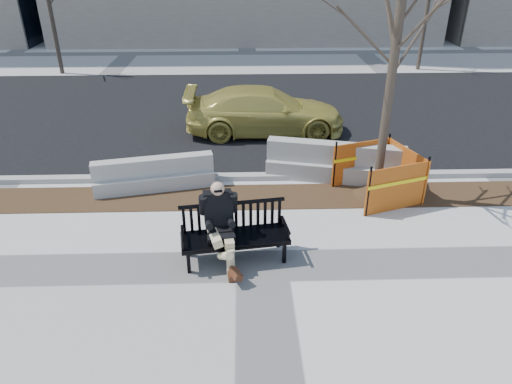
# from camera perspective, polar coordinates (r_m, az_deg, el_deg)

# --- Properties ---
(ground) EXTENTS (120.00, 120.00, 0.00)m
(ground) POSITION_cam_1_polar(r_m,az_deg,el_deg) (8.62, 0.73, -8.91)
(ground) COLOR beige
(ground) RESTS_ON ground
(mulch_strip) EXTENTS (40.00, 1.20, 0.02)m
(mulch_strip) POSITION_cam_1_polar(r_m,az_deg,el_deg) (10.81, 0.15, -0.59)
(mulch_strip) COLOR #47301C
(mulch_strip) RESTS_ON ground
(asphalt_street) EXTENTS (60.00, 10.40, 0.01)m
(asphalt_street) POSITION_cam_1_polar(r_m,az_deg,el_deg) (16.52, -0.58, 9.75)
(asphalt_street) COLOR black
(asphalt_street) RESTS_ON ground
(curb) EXTENTS (60.00, 0.25, 0.12)m
(curb) POSITION_cam_1_polar(r_m,az_deg,el_deg) (11.62, -0.00, 1.89)
(curb) COLOR #9E9B93
(curb) RESTS_ON ground
(bench) EXTENTS (2.06, 0.99, 1.05)m
(bench) POSITION_cam_1_polar(r_m,az_deg,el_deg) (8.79, -2.51, -8.09)
(bench) COLOR black
(bench) RESTS_ON ground
(seated_man) EXTENTS (0.81, 1.19, 1.54)m
(seated_man) POSITION_cam_1_polar(r_m,az_deg,el_deg) (8.81, -4.26, -8.05)
(seated_man) COLOR black
(seated_man) RESTS_ON ground
(tree_fence) EXTENTS (2.93, 2.93, 5.77)m
(tree_fence) POSITION_cam_1_polar(r_m,az_deg,el_deg) (11.23, 14.28, -0.37)
(tree_fence) COLOR orange
(tree_fence) RESTS_ON ground
(sedan) EXTENTS (4.77, 1.99, 1.38)m
(sedan) POSITION_cam_1_polar(r_m,az_deg,el_deg) (14.60, 1.06, 7.23)
(sedan) COLOR gold
(sedan) RESTS_ON ground
(jersey_barrier_left) EXTENTS (2.83, 1.11, 0.80)m
(jersey_barrier_left) POSITION_cam_1_polar(r_m,az_deg,el_deg) (11.44, -12.06, 0.44)
(jersey_barrier_left) COLOR #A3A199
(jersey_barrier_left) RESTS_ON ground
(jersey_barrier_right) EXTENTS (3.38, 1.42, 0.95)m
(jersey_barrier_right) POSITION_cam_1_polar(r_m,az_deg,el_deg) (11.81, 9.36, 1.62)
(jersey_barrier_right) COLOR #9D9A93
(jersey_barrier_right) RESTS_ON ground
(far_tree_left) EXTENTS (2.10, 2.10, 5.45)m
(far_tree_left) POSITION_cam_1_polar(r_m,az_deg,el_deg) (23.38, -22.42, 13.17)
(far_tree_left) COLOR #403429
(far_tree_left) RESTS_ON ground
(far_tree_right) EXTENTS (2.47, 2.47, 5.22)m
(far_tree_right) POSITION_cam_1_polar(r_m,az_deg,el_deg) (23.66, 19.01, 13.90)
(far_tree_right) COLOR #4A3C2F
(far_tree_right) RESTS_ON ground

